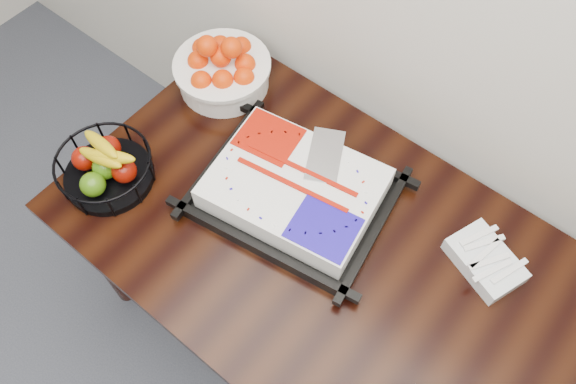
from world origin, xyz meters
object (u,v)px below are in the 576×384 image
Objects in this scene: table at (365,285)px; tangerine_bowl at (222,66)px; cake_tray at (295,190)px; fruit_basket at (105,167)px.

table is 0.82m from tangerine_bowl.
cake_tray is (-0.30, 0.06, 0.14)m from table.
cake_tray is 1.87× the size of tangerine_bowl.
cake_tray is at bearing -23.67° from tangerine_bowl.
table is 5.72× the size of tangerine_bowl.
table is 0.34m from cake_tray.
table is at bearing -10.84° from cake_tray.
fruit_basket is at bearing -163.37° from table.
fruit_basket is at bearing -148.53° from cake_tray.
cake_tray reaches higher than table.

